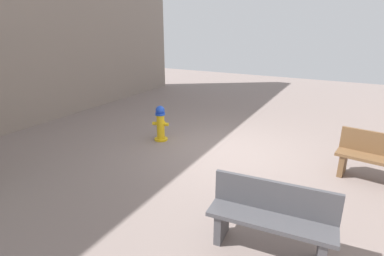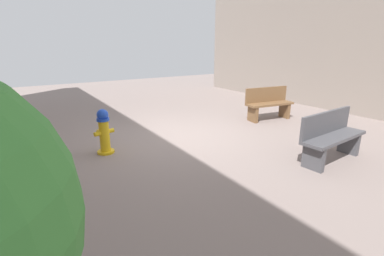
{
  "view_description": "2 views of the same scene",
  "coord_description": "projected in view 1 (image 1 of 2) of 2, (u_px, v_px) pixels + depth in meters",
  "views": [
    {
      "loc": [
        -2.44,
        6.29,
        2.89
      ],
      "look_at": [
        0.66,
        0.49,
        0.63
      ],
      "focal_mm": 28.18,
      "sensor_mm": 36.0,
      "label": 1
    },
    {
      "loc": [
        3.21,
        5.67,
        2.17
      ],
      "look_at": [
        0.34,
        1.19,
        0.58
      ],
      "focal_mm": 26.16,
      "sensor_mm": 36.0,
      "label": 2
    }
  ],
  "objects": [
    {
      "name": "ground_plane",
      "position": [
        226.0,
        151.0,
        7.28
      ],
      "size": [
        23.4,
        23.4,
        0.0
      ],
      "primitive_type": "plane",
      "color": "gray"
    },
    {
      "name": "fire_hydrant",
      "position": [
        161.0,
        123.0,
        7.83
      ],
      "size": [
        0.43,
        0.41,
        0.93
      ],
      "color": "gold",
      "rests_on": "ground_plane"
    },
    {
      "name": "bench_near",
      "position": [
        379.0,
        158.0,
        5.73
      ],
      "size": [
        1.52,
        0.65,
        0.95
      ],
      "color": "brown",
      "rests_on": "ground_plane"
    },
    {
      "name": "bench_far",
      "position": [
        271.0,
        216.0,
        3.97
      ],
      "size": [
        1.67,
        0.55,
        0.95
      ],
      "color": "#4C4C51",
      "rests_on": "ground_plane"
    }
  ]
}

